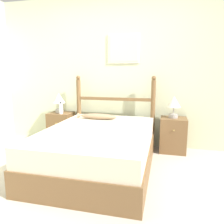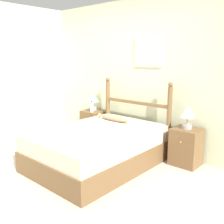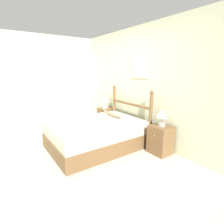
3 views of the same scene
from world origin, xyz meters
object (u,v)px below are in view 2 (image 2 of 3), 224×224
table_lamp_left (93,99)px  nightstand_right (186,147)px  table_lamp_right (188,113)px  bottle (92,107)px  bed (98,148)px  nightstand_left (94,124)px  fish_pillow (114,118)px

table_lamp_left → nightstand_right: bearing=-0.8°
table_lamp_right → bottle: 1.90m
bed → nightstand_left: size_ratio=3.44×
table_lamp_left → fish_pillow: 0.91m
nightstand_left → fish_pillow: size_ratio=0.87×
table_lamp_left → table_lamp_right: same height
bed → table_lamp_left: size_ratio=5.52×
table_lamp_left → table_lamp_right: bearing=-0.6°
table_lamp_right → fish_pillow: 1.22m
bottle → nightstand_left: bearing=120.6°
nightstand_left → bottle: bearing=-59.4°
table_lamp_right → fish_pillow: size_ratio=0.54×
bed → bottle: size_ratio=8.79×
nightstand_right → table_lamp_right: size_ratio=1.61×
bottle → table_lamp_left: bearing=126.8°
nightstand_left → bottle: size_ratio=2.55×
bed → nightstand_right: bearing=41.5°
table_lamp_right → bed: bearing=-137.9°
bottle → bed: bearing=-39.8°
nightstand_right → bottle: (-1.90, -0.10, 0.38)m
nightstand_right → table_lamp_left: 2.06m
nightstand_right → table_lamp_right: table_lamp_right is taller
bed → table_lamp_right: 1.41m
table_lamp_left → bottle: (0.10, -0.13, -0.13)m
table_lamp_left → bottle: size_ratio=1.59×
bed → nightstand_right: (0.98, 0.87, 0.01)m
nightstand_left → table_lamp_left: (-0.04, 0.03, 0.51)m
bed → nightstand_right: nightstand_right is taller
nightstand_left → nightstand_right: 1.96m
nightstand_right → table_lamp_right: 0.51m
table_lamp_right → nightstand_left: bearing=-179.8°
bed → bottle: (-0.92, 0.77, 0.39)m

